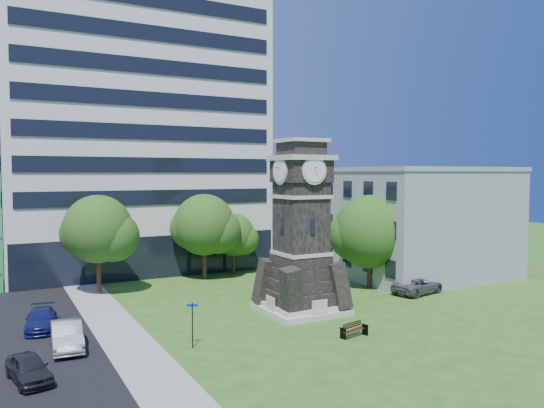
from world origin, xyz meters
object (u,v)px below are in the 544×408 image
park_bench (354,329)px  street_sign (192,320)px  car_street_north (41,319)px  car_east_lot (418,286)px  car_street_south (29,368)px  car_street_mid (67,335)px  clock_tower (301,238)px

park_bench → street_sign: size_ratio=0.67×
car_street_north → car_east_lot: size_ratio=0.91×
street_sign → car_street_south: bearing=-152.8°
car_street_north → car_east_lot: bearing=-0.0°
car_street_mid → street_sign: 7.08m
clock_tower → car_east_lot: bearing=1.7°
clock_tower → car_street_south: bearing=-164.6°
car_street_south → clock_tower: bearing=4.4°
car_street_mid → street_sign: bearing=-23.6°
car_east_lot → park_bench: car_east_lot is taller
clock_tower → car_street_mid: 16.39m
car_street_mid → car_street_south: bearing=-114.2°
car_east_lot → car_street_mid: bearing=80.9°
car_street_north → car_east_lot: car_east_lot is taller
park_bench → car_street_mid: bearing=145.0°
car_street_mid → car_east_lot: car_street_mid is taller
clock_tower → car_street_north: 17.77m
car_street_north → car_street_south: bearing=-90.6°
car_street_south → car_street_mid: car_street_mid is taller
car_east_lot → park_bench: 13.47m
street_sign → park_bench: bearing=4.6°
car_street_north → car_street_mid: bearing=-71.0°
car_street_mid → park_bench: 16.54m
car_street_mid → car_street_north: 4.76m
car_east_lot → clock_tower: bearing=80.3°
street_sign → car_east_lot: bearing=31.9°
car_street_north → street_sign: 10.71m
car_street_north → park_bench: car_street_north is taller
car_street_north → car_east_lot: 28.29m
car_street_south → car_street_north: car_street_south is taller
car_street_mid → street_sign: (6.27, -3.18, 0.87)m
car_street_mid → car_street_north: (-0.97, 4.66, -0.11)m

